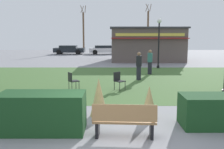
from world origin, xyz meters
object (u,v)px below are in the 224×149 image
object	(u,v)px
parked_car_west_slot	(69,49)
lamppost_far	(159,37)
person_standing	(150,62)
parked_car_center_slot	(104,49)
food_kiosk	(147,44)
park_bench	(124,120)
cafe_chair_east	(72,80)
cafe_chair_center	(118,79)
tree_right_bg	(83,31)
person_strolling	(139,66)
tree_left_bg	(148,31)

from	to	relation	value
parked_car_west_slot	lamppost_far	bearing A→B (deg)	-58.03
person_standing	parked_car_west_slot	size ratio (longest dim) A/B	0.40
lamppost_far	parked_car_center_slot	world-z (taller)	lamppost_far
food_kiosk	parked_car_west_slot	world-z (taller)	food_kiosk
park_bench	person_standing	bearing A→B (deg)	78.76
parked_car_center_slot	cafe_chair_east	bearing A→B (deg)	-92.05
cafe_chair_center	parked_car_west_slot	distance (m)	24.91
lamppost_far	cafe_chair_east	distance (m)	10.54
parked_car_center_slot	cafe_chair_center	bearing A→B (deg)	-86.61
tree_right_bg	cafe_chair_center	bearing A→B (deg)	-80.92
park_bench	cafe_chair_east	size ratio (longest dim) A/B	1.94
lamppost_far	cafe_chair_east	bearing A→B (deg)	-123.63
lamppost_far	person_strolling	distance (m)	6.26
parked_car_center_slot	person_strolling	bearing A→B (deg)	-82.69
park_bench	lamppost_far	bearing A→B (deg)	76.93
tree_right_bg	parked_car_west_slot	bearing A→B (deg)	-100.17
park_bench	tree_right_bg	xyz separation A→B (m)	(-5.00, 37.48, 2.80)
cafe_chair_east	parked_car_center_slot	size ratio (longest dim) A/B	0.21
person_strolling	person_standing	distance (m)	2.52
parked_car_center_slot	parked_car_west_slot	bearing A→B (deg)	179.96
lamppost_far	tree_right_bg	world-z (taller)	tree_right_bg
cafe_chair_center	parked_car_west_slot	bearing A→B (deg)	104.58
lamppost_far	cafe_chair_east	size ratio (longest dim) A/B	4.46
cafe_chair_center	tree_left_bg	distance (m)	29.63
person_standing	tree_left_bg	xyz separation A→B (m)	(2.97, 23.81, 2.43)
person_standing	parked_car_center_slot	xyz separation A→B (m)	(-3.72, 18.88, -0.22)
parked_car_west_slot	food_kiosk	bearing A→B (deg)	-44.45
parked_car_west_slot	parked_car_center_slot	distance (m)	4.84
cafe_chair_center	food_kiosk	bearing A→B (deg)	77.52
parked_car_center_slot	tree_left_bg	distance (m)	8.72
park_bench	cafe_chair_center	bearing A→B (deg)	90.09
cafe_chair_center	person_standing	world-z (taller)	person_standing
person_standing	tree_left_bg	bearing A→B (deg)	96.38
lamppost_far	person_standing	bearing A→B (deg)	-109.12
person_strolling	person_standing	world-z (taller)	same
park_bench	food_kiosk	distance (m)	21.28
parked_car_west_slot	person_strolling	bearing A→B (deg)	-70.37
cafe_chair_east	cafe_chair_center	bearing A→B (deg)	2.01
lamppost_far	tree_left_bg	world-z (taller)	tree_left_bg
parked_car_west_slot	tree_right_bg	distance (m)	7.71
park_bench	person_strolling	world-z (taller)	person_strolling
tree_right_bg	parked_car_center_slot	bearing A→B (deg)	-63.46
park_bench	person_strolling	distance (m)	9.24
food_kiosk	cafe_chair_center	distance (m)	15.15
cafe_chair_east	parked_car_west_slot	world-z (taller)	parked_car_west_slot
cafe_chair_east	parked_car_center_slot	distance (m)	24.20
cafe_chair_east	person_strolling	size ratio (longest dim) A/B	0.53
cafe_chair_center	parked_car_center_slot	xyz separation A→B (m)	(-1.43, 24.10, 0.12)
cafe_chair_east	tree_left_bg	size ratio (longest dim) A/B	0.12
cafe_chair_east	person_strolling	bearing A→B (deg)	39.69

